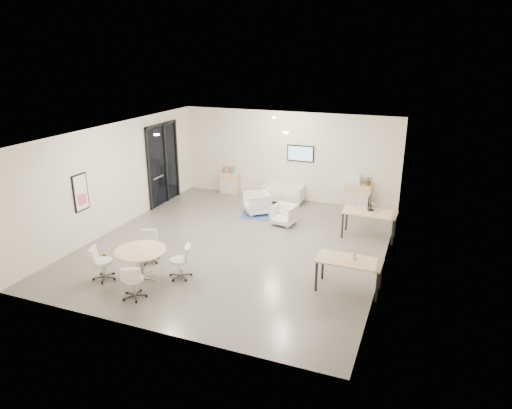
{
  "coord_description": "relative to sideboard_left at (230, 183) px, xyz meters",
  "views": [
    {
      "loc": [
        4.83,
        -10.91,
        5.26
      ],
      "look_at": [
        0.4,
        0.4,
        1.11
      ],
      "focal_mm": 32.0,
      "sensor_mm": 36.0,
      "label": 1
    }
  ],
  "objects": [
    {
      "name": "loveseat",
      "position": [
        2.2,
        -0.15,
        -0.11
      ],
      "size": [
        1.46,
        0.74,
        0.55
      ],
      "rotation": [
        0.0,
        0.0,
        0.01
      ],
      "color": "silver",
      "rests_on": "room_shell"
    },
    {
      "name": "artwork",
      "position": [
        -1.78,
        -5.89,
        1.14
      ],
      "size": [
        0.05,
        0.54,
        1.04
      ],
      "color": "black",
      "rests_on": "room_shell"
    },
    {
      "name": "cup",
      "position": [
        5.69,
        -5.66,
        0.41
      ],
      "size": [
        0.13,
        0.11,
        0.11
      ],
      "primitive_type": "imported",
      "rotation": [
        0.0,
        0.0,
        0.2
      ],
      "color": "white",
      "rests_on": "desk_front"
    },
    {
      "name": "plant_floor",
      "position": [
        -0.51,
        -6.68,
        -0.34
      ],
      "size": [
        0.25,
        0.32,
        0.13
      ],
      "primitive_type": "imported",
      "rotation": [
        0.0,
        0.0,
        -0.37
      ],
      "color": "#3F7F3F",
      "rests_on": "room_shell"
    },
    {
      "name": "books",
      "position": [
        -0.04,
        0.0,
        0.52
      ],
      "size": [
        0.42,
        0.14,
        0.22
      ],
      "color": "red",
      "rests_on": "sideboard_left"
    },
    {
      "name": "meeting_chairs",
      "position": [
        0.86,
        -7.0,
        0.01
      ],
      "size": [
        2.43,
        2.43,
        0.82
      ],
      "color": "white",
      "rests_on": "room_shell"
    },
    {
      "name": "ceiling_spots",
      "position": [
        2.0,
        -3.45,
        2.78
      ],
      "size": [
        3.14,
        4.14,
        0.03
      ],
      "color": "#FFEAC6",
      "rests_on": "room_shell"
    },
    {
      "name": "sideboard_left",
      "position": [
        0.0,
        0.0,
        0.0
      ],
      "size": [
        0.72,
        0.38,
        0.81
      ],
      "color": "tan",
      "rests_on": "room_shell"
    },
    {
      "name": "armchair_left",
      "position": [
        1.78,
        -1.71,
        -0.0
      ],
      "size": [
        1.06,
        1.06,
        0.8
      ],
      "primitive_type": "imported",
      "rotation": [
        0.0,
        0.0,
        -0.89
      ],
      "color": "silver",
      "rests_on": "room_shell"
    },
    {
      "name": "armchair_right",
      "position": [
        2.93,
        -2.35,
        -0.05
      ],
      "size": [
        0.78,
        0.75,
        0.71
      ],
      "primitive_type": "imported",
      "rotation": [
        0.0,
        0.0,
        -0.16
      ],
      "color": "silver",
      "rests_on": "room_shell"
    },
    {
      "name": "blue_rug",
      "position": [
        2.13,
        -1.73,
        -0.4
      ],
      "size": [
        1.82,
        1.38,
        0.01
      ],
      "primitive_type": "cube",
      "rotation": [
        0.0,
        0.0,
        0.18
      ],
      "color": "navy",
      "rests_on": "room_shell"
    },
    {
      "name": "desk_rear",
      "position": [
        5.57,
        -2.43,
        0.31
      ],
      "size": [
        1.55,
        0.81,
        0.79
      ],
      "rotation": [
        0.0,
        0.0,
        -0.03
      ],
      "color": "tan",
      "rests_on": "room_shell"
    },
    {
      "name": "room_shell",
      "position": [
        2.2,
        -4.29,
        1.2
      ],
      "size": [
        9.6,
        10.6,
        4.8
      ],
      "color": "#595751",
      "rests_on": "ground"
    },
    {
      "name": "wall_tv",
      "position": [
        2.7,
        0.18,
        1.35
      ],
      "size": [
        0.98,
        0.06,
        0.58
      ],
      "color": "black",
      "rests_on": "room_shell"
    },
    {
      "name": "glass_door",
      "position": [
        -1.76,
        -1.78,
        1.1
      ],
      "size": [
        0.09,
        1.9,
        2.85
      ],
      "color": "black",
      "rests_on": "room_shell"
    },
    {
      "name": "round_table",
      "position": [
        0.86,
        -7.0,
        0.25
      ],
      "size": [
        1.21,
        1.21,
        0.74
      ],
      "color": "tan",
      "rests_on": "room_shell"
    },
    {
      "name": "plant_cabinet",
      "position": [
        5.18,
        -0.02,
        0.61
      ],
      "size": [
        0.3,
        0.33,
        0.24
      ],
      "primitive_type": "imported",
      "rotation": [
        0.0,
        0.0,
        0.08
      ],
      "color": "#3F7F3F",
      "rests_on": "sideboard_right"
    },
    {
      "name": "monitor",
      "position": [
        5.53,
        -2.28,
        0.63
      ],
      "size": [
        0.2,
        0.5,
        0.44
      ],
      "color": "black",
      "rests_on": "desk_rear"
    },
    {
      "name": "printer",
      "position": [
        4.67,
        -0.02,
        0.64
      ],
      "size": [
        0.47,
        0.39,
        0.33
      ],
      "rotation": [
        0.0,
        0.0,
        -0.01
      ],
      "color": "white",
      "rests_on": "sideboard_right"
    },
    {
      "name": "sideboard_right",
      "position": [
        4.83,
        -0.03,
        0.04
      ],
      "size": [
        0.89,
        0.43,
        0.89
      ],
      "color": "tan",
      "rests_on": "room_shell"
    },
    {
      "name": "desk_front",
      "position": [
        5.6,
        -5.75,
        0.28
      ],
      "size": [
        1.46,
        0.75,
        0.76
      ],
      "rotation": [
        0.0,
        0.0,
        -0.01
      ],
      "color": "tan",
      "rests_on": "room_shell"
    }
  ]
}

